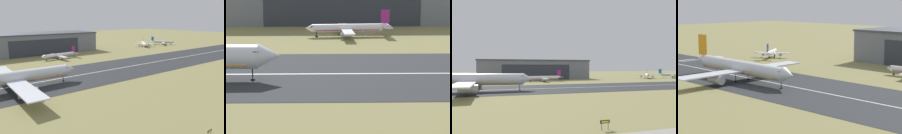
{
  "view_description": "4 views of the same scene",
  "coord_description": "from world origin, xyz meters",
  "views": [
    {
      "loc": [
        -51.02,
        21.84,
        26.52
      ],
      "look_at": [
        0.63,
        90.09,
        7.32
      ],
      "focal_mm": 35.0,
      "sensor_mm": 36.0,
      "label": 1
    },
    {
      "loc": [
        1.47,
        4.55,
        26.22
      ],
      "look_at": [
        3.03,
        81.76,
        8.33
      ],
      "focal_mm": 85.0,
      "sensor_mm": 36.0,
      "label": 2
    },
    {
      "loc": [
        -22.18,
        13.21,
        10.12
      ],
      "look_at": [
        0.81,
        88.67,
        9.94
      ],
      "focal_mm": 35.0,
      "sensor_mm": 36.0,
      "label": 3
    },
    {
      "loc": [
        90.08,
        8.13,
        29.38
      ],
      "look_at": [
        4.4,
        92.9,
        10.75
      ],
      "focal_mm": 70.0,
      "sensor_mm": 36.0,
      "label": 4
    }
  ],
  "objects": [
    {
      "name": "runway_strip",
      "position": [
        0.0,
        111.25,
        0.03
      ],
      "size": [
        503.23,
        40.93,
        0.06
      ],
      "primitive_type": "cube",
      "color": "#2B2D30",
      "rests_on": "ground_plane"
    },
    {
      "name": "runway_centreline",
      "position": [
        0.0,
        111.25,
        0.07
      ],
      "size": [
        452.91,
        0.7,
        0.01
      ],
      "primitive_type": "cube",
      "color": "silver",
      "rests_on": "runway_strip"
    },
    {
      "name": "airplane_landing",
      "position": [
        -34.53,
        105.96,
        4.84
      ],
      "size": [
        54.34,
        54.19,
        15.66
      ],
      "color": "silver",
      "rests_on": "ground_plane"
    },
    {
      "name": "airplane_parked_west",
      "position": [
        -73.33,
        156.64,
        2.87
      ],
      "size": [
        17.58,
        18.7,
        7.94
      ],
      "color": "white",
      "rests_on": "ground_plane"
    }
  ]
}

